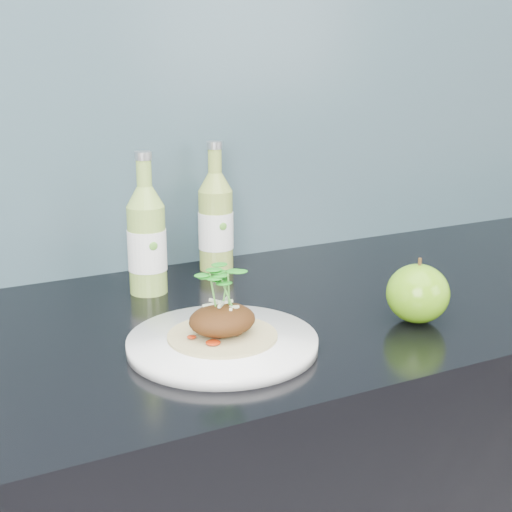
% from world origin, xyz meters
% --- Properties ---
extents(subway_backsplash, '(4.00, 0.02, 0.70)m').
position_xyz_m(subway_backsplash, '(0.00, 1.99, 1.25)').
color(subway_backsplash, '#6995A6').
rests_on(subway_backsplash, kitchen_counter).
extents(dinner_plate, '(0.28, 0.28, 0.02)m').
position_xyz_m(dinner_plate, '(-0.11, 1.59, 0.91)').
color(dinner_plate, white).
rests_on(dinner_plate, kitchen_counter).
extents(pork_taco, '(0.14, 0.14, 0.10)m').
position_xyz_m(pork_taco, '(-0.11, 1.59, 0.94)').
color(pork_taco, tan).
rests_on(pork_taco, dinner_plate).
extents(green_apple, '(0.12, 0.12, 0.09)m').
position_xyz_m(green_apple, '(0.18, 1.55, 0.94)').
color(green_apple, '#51810E').
rests_on(green_apple, kitchen_counter).
extents(cider_bottle_left, '(0.07, 0.07, 0.23)m').
position_xyz_m(cider_bottle_left, '(-0.12, 1.85, 0.99)').
color(cider_bottle_left, '#88AD48').
rests_on(cider_bottle_left, kitchen_counter).
extents(cider_bottle_right, '(0.07, 0.07, 0.23)m').
position_xyz_m(cider_bottle_right, '(0.03, 1.92, 0.99)').
color(cider_bottle_right, '#8DA545').
rests_on(cider_bottle_right, kitchen_counter).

